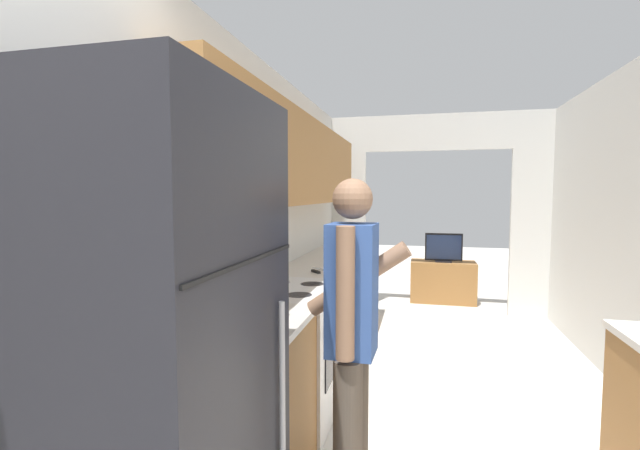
{
  "coord_description": "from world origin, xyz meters",
  "views": [
    {
      "loc": [
        -0.17,
        -0.55,
        1.51
      ],
      "look_at": [
        -1.13,
        3.5,
        1.2
      ],
      "focal_mm": 24.0,
      "sensor_mm": 36.0,
      "label": 1
    }
  ],
  "objects": [
    {
      "name": "range_oven",
      "position": [
        -1.03,
        2.13,
        0.45
      ],
      "size": [
        0.66,
        0.75,
        1.02
      ],
      "color": "white",
      "rests_on": "ground_plane"
    },
    {
      "name": "refrigerator",
      "position": [
        -1.0,
        0.62,
        0.91
      ],
      "size": [
        0.7,
        0.78,
        1.83
      ],
      "color": "black",
      "rests_on": "ground_plane"
    },
    {
      "name": "person",
      "position": [
        -0.47,
        1.33,
        0.84
      ],
      "size": [
        0.51,
        0.38,
        1.58
      ],
      "rotation": [
        0.0,
        0.0,
        1.54
      ],
      "color": "#4C4238",
      "rests_on": "ground_plane"
    },
    {
      "name": "tv_cabinet",
      "position": [
        0.14,
        5.58,
        0.28
      ],
      "size": [
        0.88,
        0.42,
        0.57
      ],
      "color": "#9E6B38",
      "rests_on": "ground_plane"
    },
    {
      "name": "counter_left",
      "position": [
        -1.04,
        3.03,
        0.44
      ],
      "size": [
        0.62,
        3.67,
        0.88
      ],
      "color": "#9E6B38",
      "rests_on": "ground_plane"
    },
    {
      "name": "television",
      "position": [
        0.14,
        5.54,
        0.76
      ],
      "size": [
        0.5,
        0.16,
        0.4
      ],
      "color": "black",
      "rests_on": "tv_cabinet"
    },
    {
      "name": "wall_far_with_doorway",
      "position": [
        0.0,
        5.04,
        1.45
      ],
      "size": [
        3.07,
        0.06,
        2.5
      ],
      "color": "silver",
      "rests_on": "ground_plane"
    },
    {
      "name": "knife",
      "position": [
        -0.98,
        2.76,
        0.89
      ],
      "size": [
        0.17,
        0.29,
        0.02
      ],
      "rotation": [
        0.0,
        0.0,
        0.77
      ],
      "color": "#B7B7BC",
      "rests_on": "counter_left"
    },
    {
      "name": "wall_left",
      "position": [
        -1.29,
        2.3,
        1.47
      ],
      "size": [
        0.38,
        7.41,
        2.5
      ],
      "color": "silver",
      "rests_on": "ground_plane"
    }
  ]
}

